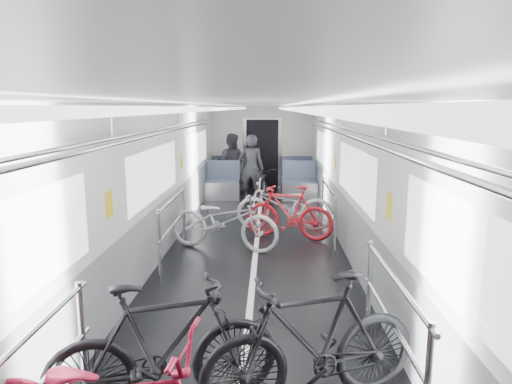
{
  "coord_description": "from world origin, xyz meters",
  "views": [
    {
      "loc": [
        0.23,
        -6.66,
        2.36
      ],
      "look_at": [
        0.0,
        0.78,
        0.97
      ],
      "focal_mm": 32.0,
      "sensor_mm": 36.0,
      "label": 1
    }
  ],
  "objects_px": {
    "bike_right_near": "(312,342)",
    "bike_aisle": "(263,184)",
    "bike_left_mid": "(165,347)",
    "person_seated": "(231,163)",
    "bike_right_mid": "(285,205)",
    "bike_left_far": "(224,220)",
    "bike_right_far": "(289,212)",
    "person_standing": "(252,168)"
  },
  "relations": [
    {
      "from": "bike_right_near",
      "to": "person_standing",
      "type": "relative_size",
      "value": 1.08
    },
    {
      "from": "bike_left_mid",
      "to": "bike_right_near",
      "type": "distance_m",
      "value": 1.15
    },
    {
      "from": "person_seated",
      "to": "bike_left_mid",
      "type": "bearing_deg",
      "value": 107.34
    },
    {
      "from": "bike_left_far",
      "to": "bike_right_mid",
      "type": "relative_size",
      "value": 1.02
    },
    {
      "from": "bike_right_near",
      "to": "bike_aisle",
      "type": "distance_m",
      "value": 8.17
    },
    {
      "from": "bike_left_far",
      "to": "bike_right_near",
      "type": "bearing_deg",
      "value": -149.27
    },
    {
      "from": "bike_right_near",
      "to": "bike_aisle",
      "type": "xyz_separation_m",
      "value": [
        -0.5,
        8.15,
        -0.11
      ]
    },
    {
      "from": "bike_right_near",
      "to": "bike_right_mid",
      "type": "bearing_deg",
      "value": 160.76
    },
    {
      "from": "bike_right_near",
      "to": "bike_right_mid",
      "type": "height_order",
      "value": "bike_right_near"
    },
    {
      "from": "bike_left_mid",
      "to": "bike_aisle",
      "type": "relative_size",
      "value": 1.07
    },
    {
      "from": "bike_left_mid",
      "to": "bike_right_mid",
      "type": "xyz_separation_m",
      "value": [
        1.09,
        5.45,
        -0.05
      ]
    },
    {
      "from": "bike_left_mid",
      "to": "person_seated",
      "type": "xyz_separation_m",
      "value": [
        -0.27,
        9.31,
        0.29
      ]
    },
    {
      "from": "bike_right_far",
      "to": "person_standing",
      "type": "distance_m",
      "value": 3.52
    },
    {
      "from": "bike_right_far",
      "to": "bike_right_near",
      "type": "bearing_deg",
      "value": 17.66
    },
    {
      "from": "bike_left_mid",
      "to": "person_standing",
      "type": "relative_size",
      "value": 1.06
    },
    {
      "from": "bike_left_far",
      "to": "bike_right_far",
      "type": "bearing_deg",
      "value": -42.83
    },
    {
      "from": "bike_left_mid",
      "to": "bike_right_mid",
      "type": "bearing_deg",
      "value": -30.11
    },
    {
      "from": "bike_right_mid",
      "to": "bike_aisle",
      "type": "bearing_deg",
      "value": -166.08
    },
    {
      "from": "bike_right_mid",
      "to": "bike_right_far",
      "type": "relative_size",
      "value": 1.14
    },
    {
      "from": "bike_right_far",
      "to": "bike_aisle",
      "type": "bearing_deg",
      "value": -153.9
    },
    {
      "from": "bike_right_near",
      "to": "bike_aisle",
      "type": "height_order",
      "value": "bike_right_near"
    },
    {
      "from": "bike_right_near",
      "to": "person_standing",
      "type": "bearing_deg",
      "value": 165.86
    },
    {
      "from": "bike_left_mid",
      "to": "person_standing",
      "type": "height_order",
      "value": "person_standing"
    },
    {
      "from": "bike_left_mid",
      "to": "bike_aisle",
      "type": "distance_m",
      "value": 8.28
    },
    {
      "from": "bike_aisle",
      "to": "bike_right_far",
      "type": "bearing_deg",
      "value": -84.48
    },
    {
      "from": "bike_left_far",
      "to": "person_seated",
      "type": "distance_m",
      "value": 5.17
    },
    {
      "from": "bike_left_mid",
      "to": "person_standing",
      "type": "bearing_deg",
      "value": -21.13
    },
    {
      "from": "person_standing",
      "to": "person_seated",
      "type": "bearing_deg",
      "value": -48.51
    },
    {
      "from": "bike_right_near",
      "to": "bike_aisle",
      "type": "relative_size",
      "value": 1.08
    },
    {
      "from": "bike_aisle",
      "to": "person_standing",
      "type": "height_order",
      "value": "person_standing"
    },
    {
      "from": "bike_left_far",
      "to": "person_seated",
      "type": "relative_size",
      "value": 1.15
    },
    {
      "from": "person_seated",
      "to": "bike_right_near",
      "type": "bearing_deg",
      "value": 114.39
    },
    {
      "from": "bike_right_far",
      "to": "person_seated",
      "type": "xyz_separation_m",
      "value": [
        -1.41,
        4.46,
        0.34
      ]
    },
    {
      "from": "bike_right_mid",
      "to": "person_seated",
      "type": "height_order",
      "value": "person_seated"
    },
    {
      "from": "bike_left_far",
      "to": "bike_right_far",
      "type": "relative_size",
      "value": 1.16
    },
    {
      "from": "bike_left_mid",
      "to": "bike_right_far",
      "type": "relative_size",
      "value": 1.1
    },
    {
      "from": "bike_right_mid",
      "to": "bike_right_far",
      "type": "height_order",
      "value": "bike_right_far"
    },
    {
      "from": "bike_left_mid",
      "to": "person_standing",
      "type": "distance_m",
      "value": 8.27
    },
    {
      "from": "bike_left_mid",
      "to": "bike_right_near",
      "type": "height_order",
      "value": "bike_right_near"
    },
    {
      "from": "bike_aisle",
      "to": "person_seated",
      "type": "distance_m",
      "value": 1.45
    },
    {
      "from": "bike_left_mid",
      "to": "bike_aisle",
      "type": "xyz_separation_m",
      "value": [
        0.64,
        8.26,
        -0.1
      ]
    },
    {
      "from": "person_standing",
      "to": "person_seated",
      "type": "height_order",
      "value": "person_standing"
    }
  ]
}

